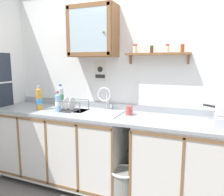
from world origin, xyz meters
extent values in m
cube|color=white|center=(0.00, 0.76, 1.26)|extent=(3.99, 0.05, 2.52)
cube|color=black|center=(-0.85, 0.45, 0.04)|extent=(1.63, 0.56, 0.08)
cube|color=silver|center=(-0.85, 0.42, 0.51)|extent=(1.66, 0.62, 0.86)
cube|color=brown|center=(-0.85, 0.11, 0.90)|extent=(1.66, 0.01, 0.03)
cube|color=brown|center=(-0.85, 0.11, 0.13)|extent=(1.66, 0.01, 0.03)
cube|color=brown|center=(-1.26, 0.11, 0.51)|extent=(0.02, 0.01, 0.79)
cube|color=brown|center=(-0.85, 0.11, 0.51)|extent=(0.02, 0.01, 0.79)
cube|color=brown|center=(-0.43, 0.11, 0.51)|extent=(0.02, 0.01, 0.79)
cube|color=brown|center=(-0.02, 0.11, 0.51)|extent=(0.02, 0.01, 0.79)
cube|color=silver|center=(0.93, 0.42, 0.51)|extent=(1.50, 0.62, 0.86)
cube|color=brown|center=(0.93, 0.11, 0.90)|extent=(1.50, 0.01, 0.03)
cube|color=brown|center=(0.18, 0.11, 0.51)|extent=(0.02, 0.01, 0.79)
cube|color=brown|center=(0.68, 0.11, 0.51)|extent=(0.02, 0.01, 0.79)
cube|color=#9EA3A8|center=(0.00, 0.42, 0.95)|extent=(3.35, 0.65, 0.03)
cube|color=#9EA3A8|center=(0.00, 0.72, 1.01)|extent=(3.35, 0.02, 0.08)
cube|color=silver|center=(-0.33, 0.44, 0.97)|extent=(0.55, 0.40, 0.01)
cube|color=slate|center=(-0.33, 0.44, 0.85)|extent=(0.47, 0.32, 0.01)
cube|color=slate|center=(-0.33, 0.60, 0.91)|extent=(0.47, 0.01, 0.12)
cube|color=slate|center=(-0.33, 0.28, 0.91)|extent=(0.47, 0.01, 0.12)
cylinder|color=#4C4C51|center=(-0.33, 0.44, 0.85)|extent=(0.04, 0.04, 0.01)
cylinder|color=silver|center=(-0.31, 0.66, 0.98)|extent=(0.05, 0.05, 0.02)
cylinder|color=silver|center=(-0.31, 0.66, 1.08)|extent=(0.02, 0.02, 0.18)
torus|color=silver|center=(-0.31, 0.58, 1.17)|extent=(0.18, 0.02, 0.18)
cylinder|color=silver|center=(-0.25, 0.66, 1.01)|extent=(0.02, 0.02, 0.06)
cylinder|color=black|center=(0.88, 0.56, 1.12)|extent=(0.14, 0.11, 0.02)
cylinder|color=gold|center=(-1.10, 0.32, 1.09)|extent=(0.07, 0.07, 0.25)
cone|color=gold|center=(-1.10, 0.32, 1.24)|extent=(0.07, 0.07, 0.03)
cylinder|color=white|center=(-1.10, 0.32, 1.26)|extent=(0.03, 0.03, 0.02)
cylinder|color=#3F8CCC|center=(-1.10, 0.32, 1.07)|extent=(0.08, 0.08, 0.07)
cylinder|color=silver|center=(-0.92, 0.53, 1.09)|extent=(0.08, 0.08, 0.25)
cone|color=silver|center=(-0.92, 0.53, 1.24)|extent=(0.08, 0.08, 0.04)
cylinder|color=#2D59B2|center=(-0.92, 0.53, 1.27)|extent=(0.04, 0.04, 0.02)
cylinder|color=#4C9959|center=(-0.92, 0.53, 1.11)|extent=(0.08, 0.08, 0.07)
cylinder|color=#8CB7E0|center=(-0.81, 0.32, 1.07)|extent=(0.07, 0.07, 0.20)
cone|color=#8CB7E0|center=(-0.81, 0.32, 1.18)|extent=(0.07, 0.07, 0.03)
cylinder|color=red|center=(-0.81, 0.32, 1.21)|extent=(0.03, 0.03, 0.02)
cylinder|color=white|center=(-0.81, 0.32, 1.06)|extent=(0.07, 0.07, 0.06)
cube|color=#333338|center=(-0.67, 0.42, 0.97)|extent=(0.35, 0.23, 0.01)
cylinder|color=#4C4F54|center=(-0.83, 0.31, 1.04)|extent=(0.01, 0.01, 0.12)
cylinder|color=#4C4F54|center=(-0.50, 0.31, 1.04)|extent=(0.01, 0.01, 0.12)
cylinder|color=#4C4F54|center=(-0.83, 0.53, 1.04)|extent=(0.01, 0.01, 0.12)
cylinder|color=#4C4F54|center=(-0.50, 0.53, 1.04)|extent=(0.01, 0.01, 0.12)
cylinder|color=#4C4F54|center=(-0.67, 0.31, 1.10)|extent=(0.33, 0.01, 0.01)
cylinder|color=#4C4F54|center=(-0.67, 0.53, 1.10)|extent=(0.33, 0.01, 0.01)
cylinder|color=white|center=(-0.75, 0.42, 1.05)|extent=(0.01, 0.15, 0.15)
cylinder|color=white|center=(-0.67, 0.42, 1.05)|extent=(0.01, 0.16, 0.16)
cylinder|color=#B24C47|center=(0.04, 0.49, 1.02)|extent=(0.08, 0.08, 0.10)
torus|color=#B24C47|center=(0.07, 0.46, 1.02)|extent=(0.06, 0.06, 0.07)
cube|color=brown|center=(-0.47, 0.60, 1.93)|extent=(0.59, 0.26, 0.61)
cube|color=silver|center=(-0.47, 0.47, 1.93)|extent=(0.49, 0.01, 0.50)
cube|color=brown|center=(-0.74, 0.47, 1.93)|extent=(0.05, 0.01, 0.57)
cube|color=brown|center=(-0.20, 0.47, 1.93)|extent=(0.05, 0.01, 0.57)
cube|color=brown|center=(-0.47, 0.47, 2.20)|extent=(0.56, 0.01, 0.05)
cube|color=brown|center=(-0.47, 0.47, 1.65)|extent=(0.56, 0.01, 0.05)
sphere|color=olive|center=(-0.26, 0.46, 1.90)|extent=(0.02, 0.02, 0.02)
cube|color=brown|center=(0.31, 0.66, 1.65)|extent=(0.72, 0.14, 0.02)
cube|color=brown|center=(-0.02, 0.72, 1.59)|extent=(0.02, 0.03, 0.10)
cube|color=brown|center=(0.64, 0.72, 1.59)|extent=(0.02, 0.03, 0.10)
cylinder|color=silver|center=(0.05, 0.65, 1.71)|extent=(0.05, 0.05, 0.08)
cylinder|color=red|center=(0.05, 0.65, 1.75)|extent=(0.05, 0.05, 0.02)
cylinder|color=#4C3326|center=(0.24, 0.67, 1.70)|extent=(0.04, 0.04, 0.07)
cylinder|color=#33723F|center=(0.24, 0.67, 1.74)|extent=(0.04, 0.04, 0.02)
cylinder|color=silver|center=(0.41, 0.67, 1.70)|extent=(0.04, 0.04, 0.08)
cylinder|color=red|center=(0.41, 0.67, 1.75)|extent=(0.04, 0.04, 0.02)
cylinder|color=brown|center=(0.57, 0.67, 1.70)|extent=(0.04, 0.04, 0.07)
cylinder|color=red|center=(0.57, 0.67, 1.74)|extent=(0.04, 0.04, 0.02)
cube|color=silver|center=(-0.43, 0.73, 1.44)|extent=(0.16, 0.01, 0.26)
cube|color=#262626|center=(-0.43, 0.72, 1.38)|extent=(0.13, 0.00, 0.05)
cylinder|color=#262626|center=(-0.43, 0.72, 1.47)|extent=(0.07, 0.00, 0.07)
cylinder|color=gray|center=(0.08, 0.21, 0.21)|extent=(0.27, 0.27, 0.42)
torus|color=white|center=(0.08, 0.21, 0.42)|extent=(0.30, 0.30, 0.03)
camera|label=1|loc=(0.80, -1.90, 1.57)|focal=35.95mm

